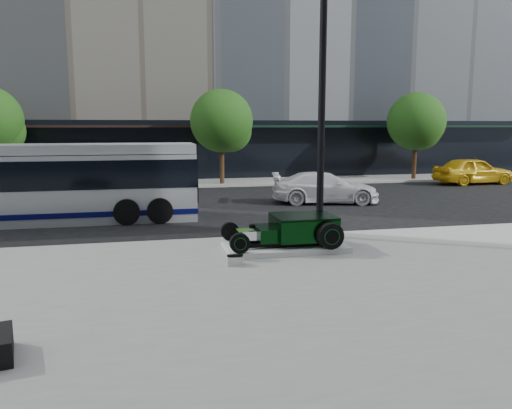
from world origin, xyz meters
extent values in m
plane|color=black|center=(0.00, 0.00, 0.00)|extent=(120.00, 120.00, 0.00)
cube|color=gray|center=(0.00, -10.50, 0.06)|extent=(70.00, 17.00, 0.12)
cube|color=gray|center=(0.00, 14.00, 0.06)|extent=(70.00, 4.00, 0.12)
cube|color=black|center=(-10.00, 16.20, 2.00)|extent=(22.00, 0.50, 4.00)
cube|color=black|center=(13.00, 16.20, 2.00)|extent=(24.00, 0.50, 4.00)
cube|color=black|center=(-10.00, 15.60, 3.60)|extent=(22.00, 1.60, 0.15)
cube|color=black|center=(13.00, 15.60, 3.60)|extent=(24.00, 1.60, 0.15)
sphere|color=#0E3510|center=(-11.40, 13.30, 3.32)|extent=(2.60, 2.60, 2.60)
cylinder|color=black|center=(1.00, 13.00, 1.42)|extent=(0.28, 0.28, 2.60)
sphere|color=#0E3510|center=(1.00, 13.00, 3.92)|extent=(3.80, 3.80, 3.80)
sphere|color=#0E3510|center=(1.60, 13.30, 3.32)|extent=(2.60, 2.60, 2.60)
cylinder|color=black|center=(14.00, 13.00, 1.42)|extent=(0.28, 0.28, 2.60)
sphere|color=#0E3510|center=(14.00, 13.00, 3.92)|extent=(3.80, 3.80, 3.80)
sphere|color=#0E3510|center=(14.60, 13.30, 3.32)|extent=(2.60, 2.60, 2.60)
cube|color=silver|center=(0.19, -3.90, 0.20)|extent=(3.40, 1.80, 0.15)
cube|color=black|center=(0.19, -4.35, 0.37)|extent=(3.00, 0.08, 0.10)
cube|color=black|center=(0.19, -3.45, 0.37)|extent=(3.00, 0.08, 0.10)
cube|color=black|center=(0.74, -3.90, 0.72)|extent=(1.70, 1.45, 0.62)
cube|color=black|center=(0.74, -3.90, 1.05)|extent=(1.70, 1.45, 0.06)
cube|color=black|center=(-0.36, -3.90, 0.60)|extent=(0.55, 1.05, 0.38)
cube|color=silver|center=(-0.91, -3.90, 0.55)|extent=(0.55, 0.55, 0.34)
cylinder|color=black|center=(-0.76, -3.90, 0.82)|extent=(0.18, 0.18, 0.10)
cylinder|color=black|center=(-1.26, -3.90, 0.43)|extent=(0.06, 1.55, 0.06)
cylinder|color=black|center=(1.24, -4.75, 0.63)|extent=(0.72, 0.24, 0.72)
cylinder|color=black|center=(1.24, -4.87, 0.63)|extent=(0.37, 0.02, 0.37)
torus|color=#0A3A18|center=(1.24, -4.89, 0.63)|extent=(0.44, 0.02, 0.44)
cylinder|color=black|center=(1.24, -3.05, 0.63)|extent=(0.72, 0.24, 0.72)
cylinder|color=black|center=(1.24, -2.92, 0.63)|extent=(0.37, 0.02, 0.37)
torus|color=#0A3A18|center=(1.24, -2.91, 0.63)|extent=(0.44, 0.02, 0.44)
cylinder|color=black|center=(-1.26, -4.68, 0.54)|extent=(0.54, 0.16, 0.54)
cylinder|color=black|center=(-1.26, -4.76, 0.54)|extent=(0.28, 0.02, 0.28)
torus|color=#0A3A18|center=(-1.26, -4.78, 0.54)|extent=(0.34, 0.02, 0.34)
cylinder|color=black|center=(-1.26, -3.12, 0.54)|extent=(0.54, 0.16, 0.54)
cylinder|color=black|center=(-1.26, -3.03, 0.54)|extent=(0.28, 0.02, 0.28)
torus|color=#0A3A18|center=(-1.26, -3.02, 0.54)|extent=(0.34, 0.02, 0.34)
cube|color=silver|center=(-1.49, -5.23, 0.23)|extent=(0.43, 0.34, 0.22)
cube|color=black|center=(-1.49, -5.23, 0.35)|extent=(0.43, 0.33, 0.15)
cylinder|color=black|center=(1.73, -2.53, 3.77)|extent=(0.22, 0.22, 7.29)
cylinder|color=black|center=(1.73, -2.53, 0.21)|extent=(0.40, 0.40, 0.18)
cube|color=#B0B4BA|center=(-7.73, 2.64, 1.27)|extent=(12.00, 2.55, 2.55)
cube|color=#080A45|center=(-7.73, 2.64, 0.42)|extent=(12.05, 2.60, 0.20)
cube|color=black|center=(-7.73, 2.64, 1.85)|extent=(12.05, 2.60, 1.05)
cube|color=#B0B4BA|center=(-7.73, 2.64, 2.75)|extent=(12.00, 2.40, 0.35)
cube|color=black|center=(-1.70, 2.64, 1.55)|extent=(0.06, 2.30, 1.70)
cylinder|color=black|center=(-4.33, 1.34, 0.48)|extent=(0.96, 0.28, 0.96)
cylinder|color=black|center=(-4.33, 3.94, 0.48)|extent=(0.96, 0.28, 0.96)
cylinder|color=black|center=(-3.13, 1.34, 0.48)|extent=(0.96, 0.28, 0.96)
cylinder|color=black|center=(-3.13, 3.94, 0.48)|extent=(0.96, 0.28, 0.96)
imported|color=white|center=(4.65, 4.81, 0.73)|extent=(5.32, 3.05, 1.45)
imported|color=gold|center=(16.48, 10.25, 0.84)|extent=(5.04, 2.26, 1.68)
camera|label=1|loc=(-3.64, -17.26, 3.57)|focal=35.00mm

